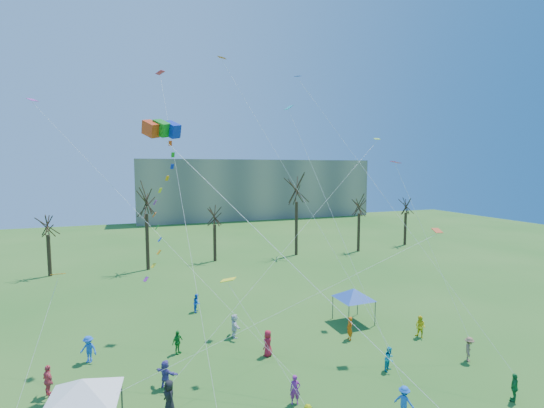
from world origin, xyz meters
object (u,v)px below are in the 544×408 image
object	(u,v)px
distant_building	(255,189)
canopy_tent_white	(82,389)
canopy_tent_blue	(354,294)
big_box_kite	(166,212)

from	to	relation	value
distant_building	canopy_tent_white	xyz separation A→B (m)	(-32.52, -77.35, -4.68)
distant_building	canopy_tent_white	bearing A→B (deg)	-112.80
canopy_tent_white	distant_building	bearing A→B (deg)	67.20
canopy_tent_white	canopy_tent_blue	world-z (taller)	canopy_tent_white
distant_building	canopy_tent_blue	distance (m)	70.57
distant_building	canopy_tent_blue	bearing A→B (deg)	-100.70
big_box_kite	canopy_tent_white	xyz separation A→B (m)	(-4.24, -4.97, -7.46)
canopy_tent_white	big_box_kite	bearing A→B (deg)	49.49
distant_building	canopy_tent_blue	size ratio (longest dim) A/B	15.53
distant_building	big_box_kite	world-z (taller)	big_box_kite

